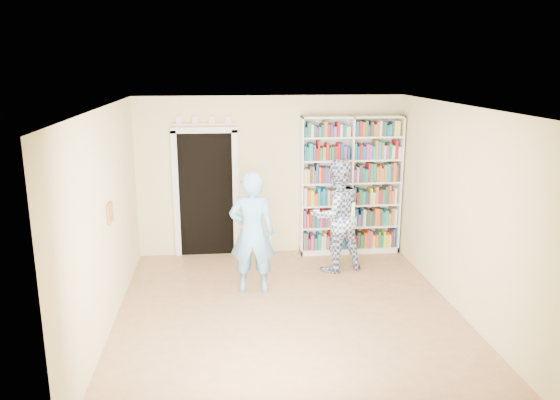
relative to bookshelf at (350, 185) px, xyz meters
name	(u,v)px	position (x,y,z in m)	size (l,w,h in m)	color
floor	(289,314)	(-1.35, -2.34, -1.20)	(5.00, 5.00, 0.00)	#8E6545
ceiling	(290,107)	(-1.35, -2.34, 1.50)	(5.00, 5.00, 0.00)	white
wall_back	(271,176)	(-1.35, 0.16, 0.15)	(4.50, 4.50, 0.00)	beige
wall_left	(105,221)	(-3.60, -2.34, 0.15)	(5.00, 5.00, 0.00)	beige
wall_right	(460,210)	(0.90, -2.34, 0.15)	(5.00, 5.00, 0.00)	beige
bookshelf	(350,185)	(0.00, 0.00, 0.00)	(1.72, 0.32, 2.37)	white
doorway	(206,188)	(-2.45, 0.13, -0.02)	(1.10, 0.08, 2.43)	black
wall_art	(110,213)	(-3.58, -2.14, 0.20)	(0.03, 0.25, 0.25)	maroon
man_blue	(252,233)	(-1.77, -1.54, -0.31)	(0.64, 0.42, 1.77)	#66ACE2
man_plaid	(336,216)	(-0.41, -0.81, -0.30)	(0.87, 0.68, 1.79)	navy
paper_sheet	(348,212)	(-0.26, -0.99, -0.20)	(0.21, 0.01, 0.30)	white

